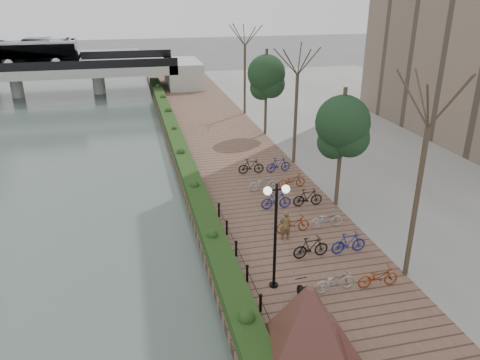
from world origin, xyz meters
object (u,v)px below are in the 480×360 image
object	(u,v)px
lamppost	(276,213)
motorcycle	(308,297)
granite_monument	(308,325)
pedestrian	(285,225)

from	to	relation	value
lamppost	motorcycle	distance (m)	3.32
lamppost	motorcycle	bearing A→B (deg)	-62.80
granite_monument	lamppost	bearing A→B (deg)	87.16
lamppost	pedestrian	distance (m)	4.61
lamppost	motorcycle	size ratio (longest dim) A/B	3.04
motorcycle	pedestrian	world-z (taller)	pedestrian
motorcycle	pedestrian	xyz separation A→B (m)	(0.82, 5.10, 0.29)
pedestrian	granite_monument	bearing A→B (deg)	85.35
motorcycle	pedestrian	size ratio (longest dim) A/B	0.99
granite_monument	pedestrian	xyz separation A→B (m)	(1.84, 7.60, -0.64)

